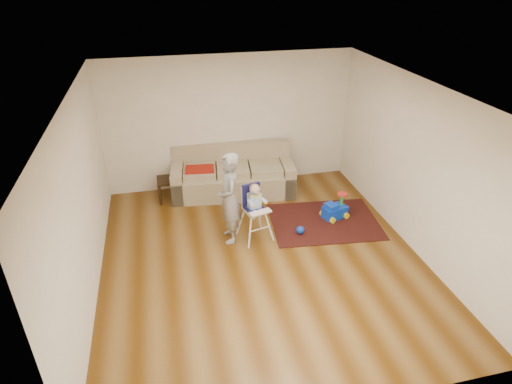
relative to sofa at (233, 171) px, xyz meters
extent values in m
plane|color=#54300A|center=(0.04, -2.30, -0.47)|extent=(5.50, 5.50, 0.00)
cube|color=silver|center=(0.04, 0.45, 0.88)|extent=(5.00, 0.04, 2.70)
cube|color=silver|center=(-2.46, -2.30, 0.88)|extent=(0.04, 5.50, 2.70)
cube|color=silver|center=(2.54, -2.30, 0.88)|extent=(0.04, 5.50, 2.70)
cube|color=white|center=(0.04, -2.30, 2.23)|extent=(5.00, 5.50, 0.04)
cube|color=#A11B0F|center=(-0.66, -0.06, 0.15)|extent=(0.59, 0.42, 0.04)
cube|color=black|center=(1.42, -1.51, -0.46)|extent=(2.07, 1.64, 0.02)
sphere|color=blue|center=(0.86, -1.79, -0.38)|extent=(0.14, 0.14, 0.14)
cylinder|color=blue|center=(0.01, -1.79, 0.45)|extent=(0.04, 0.12, 0.01)
imported|color=gray|center=(-0.35, -1.64, 0.32)|extent=(0.39, 0.58, 1.58)
camera|label=1|loc=(-1.30, -7.67, 3.76)|focal=30.00mm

